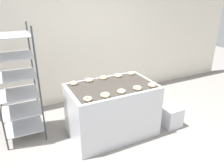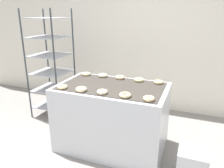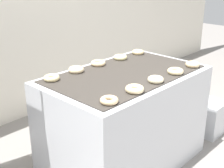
{
  "view_description": "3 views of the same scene",
  "coord_description": "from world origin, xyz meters",
  "px_view_note": "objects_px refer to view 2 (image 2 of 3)",
  "views": [
    {
      "loc": [
        -1.36,
        -2.07,
        2.14
      ],
      "look_at": [
        0.0,
        0.67,
        0.87
      ],
      "focal_mm": 35.0,
      "sensor_mm": 36.0,
      "label": 1
    },
    {
      "loc": [
        0.92,
        -1.69,
        1.71
      ],
      "look_at": [
        0.0,
        0.67,
        0.87
      ],
      "focal_mm": 35.0,
      "sensor_mm": 36.0,
      "label": 2
    },
    {
      "loc": [
        -1.79,
        -0.88,
        1.66
      ],
      "look_at": [
        0.0,
        0.82,
        0.71
      ],
      "focal_mm": 50.0,
      "sensor_mm": 36.0,
      "label": 3
    }
  ],
  "objects_px": {
    "baking_rack_cart": "(51,64)",
    "donut_far_leftmost": "(86,74)",
    "donut_far_left": "(103,75)",
    "donut_far_rightmost": "(158,82)",
    "donut_near_rightmost": "(149,98)",
    "donut_far_center": "(120,77)",
    "fryer_machine": "(112,117)",
    "donut_near_left": "(81,89)",
    "glaze_bin": "(192,165)",
    "donut_far_right": "(139,80)",
    "donut_near_center": "(102,92)",
    "donut_near_right": "(125,95)",
    "donut_near_leftmost": "(63,87)"
  },
  "relations": [
    {
      "from": "baking_rack_cart",
      "to": "donut_far_leftmost",
      "type": "relative_size",
      "value": 14.59
    },
    {
      "from": "donut_far_left",
      "to": "donut_far_rightmost",
      "type": "xyz_separation_m",
      "value": [
        0.77,
        -0.02,
        -0.0
      ]
    },
    {
      "from": "donut_near_rightmost",
      "to": "donut_far_center",
      "type": "relative_size",
      "value": 0.94
    },
    {
      "from": "fryer_machine",
      "to": "baking_rack_cart",
      "type": "height_order",
      "value": "baking_rack_cart"
    },
    {
      "from": "donut_near_rightmost",
      "to": "donut_far_center",
      "type": "bearing_deg",
      "value": 130.63
    },
    {
      "from": "donut_near_rightmost",
      "to": "donut_far_left",
      "type": "relative_size",
      "value": 0.94
    },
    {
      "from": "donut_far_left",
      "to": "donut_far_center",
      "type": "xyz_separation_m",
      "value": [
        0.25,
        0.0,
        -0.0
      ]
    },
    {
      "from": "donut_near_left",
      "to": "donut_far_leftmost",
      "type": "xyz_separation_m",
      "value": [
        -0.25,
        0.6,
        -0.0
      ]
    },
    {
      "from": "donut_near_rightmost",
      "to": "baking_rack_cart",
      "type": "bearing_deg",
      "value": 154.78
    },
    {
      "from": "glaze_bin",
      "to": "donut_near_rightmost",
      "type": "bearing_deg",
      "value": -176.53
    },
    {
      "from": "fryer_machine",
      "to": "glaze_bin",
      "type": "height_order",
      "value": "fryer_machine"
    },
    {
      "from": "donut_far_leftmost",
      "to": "donut_far_rightmost",
      "type": "distance_m",
      "value": 1.02
    },
    {
      "from": "glaze_bin",
      "to": "donut_far_right",
      "type": "distance_m",
      "value": 1.16
    },
    {
      "from": "fryer_machine",
      "to": "donut_far_leftmost",
      "type": "distance_m",
      "value": 0.74
    },
    {
      "from": "donut_near_center",
      "to": "donut_far_center",
      "type": "distance_m",
      "value": 0.6
    },
    {
      "from": "donut_far_leftmost",
      "to": "donut_far_right",
      "type": "relative_size",
      "value": 0.95
    },
    {
      "from": "donut_far_center",
      "to": "donut_far_right",
      "type": "height_order",
      "value": "same"
    },
    {
      "from": "donut_near_right",
      "to": "fryer_machine",
      "type": "bearing_deg",
      "value": 131.8
    },
    {
      "from": "glaze_bin",
      "to": "donut_near_left",
      "type": "bearing_deg",
      "value": -178.5
    },
    {
      "from": "donut_near_center",
      "to": "donut_far_right",
      "type": "bearing_deg",
      "value": 65.99
    },
    {
      "from": "donut_far_left",
      "to": "donut_far_rightmost",
      "type": "relative_size",
      "value": 1.09
    },
    {
      "from": "donut_near_center",
      "to": "donut_far_left",
      "type": "bearing_deg",
      "value": 112.94
    },
    {
      "from": "donut_near_right",
      "to": "donut_far_center",
      "type": "distance_m",
      "value": 0.66
    },
    {
      "from": "donut_near_left",
      "to": "baking_rack_cart",
      "type": "bearing_deg",
      "value": 140.44
    },
    {
      "from": "baking_rack_cart",
      "to": "donut_far_left",
      "type": "bearing_deg",
      "value": -13.28
    },
    {
      "from": "donut_near_left",
      "to": "donut_far_left",
      "type": "height_order",
      "value": "donut_near_left"
    },
    {
      "from": "donut_near_center",
      "to": "donut_far_left",
      "type": "height_order",
      "value": "donut_far_left"
    },
    {
      "from": "donut_far_rightmost",
      "to": "donut_far_leftmost",
      "type": "bearing_deg",
      "value": 179.77
    },
    {
      "from": "fryer_machine",
      "to": "baking_rack_cart",
      "type": "bearing_deg",
      "value": 156.89
    },
    {
      "from": "baking_rack_cart",
      "to": "donut_far_right",
      "type": "xyz_separation_m",
      "value": [
        1.56,
        -0.26,
        -0.03
      ]
    },
    {
      "from": "donut_near_leftmost",
      "to": "donut_far_leftmost",
      "type": "relative_size",
      "value": 0.98
    },
    {
      "from": "fryer_machine",
      "to": "donut_near_rightmost",
      "type": "xyz_separation_m",
      "value": [
        0.52,
        -0.3,
        0.45
      ]
    },
    {
      "from": "donut_far_left",
      "to": "donut_far_right",
      "type": "relative_size",
      "value": 1.0
    },
    {
      "from": "donut_near_center",
      "to": "donut_far_right",
      "type": "relative_size",
      "value": 0.95
    },
    {
      "from": "donut_near_center",
      "to": "donut_near_rightmost",
      "type": "relative_size",
      "value": 1.01
    },
    {
      "from": "fryer_machine",
      "to": "donut_far_leftmost",
      "type": "xyz_separation_m",
      "value": [
        -0.51,
        0.29,
        0.44
      ]
    },
    {
      "from": "donut_near_center",
      "to": "donut_far_rightmost",
      "type": "xyz_separation_m",
      "value": [
        0.51,
        0.58,
        -0.0
      ]
    },
    {
      "from": "donut_far_rightmost",
      "to": "donut_near_right",
      "type": "bearing_deg",
      "value": -113.09
    },
    {
      "from": "donut_near_rightmost",
      "to": "donut_near_center",
      "type": "bearing_deg",
      "value": 179.27
    },
    {
      "from": "glaze_bin",
      "to": "donut_far_right",
      "type": "xyz_separation_m",
      "value": [
        -0.74,
        0.57,
        0.69
      ]
    },
    {
      "from": "baking_rack_cart",
      "to": "donut_near_center",
      "type": "distance_m",
      "value": 1.55
    },
    {
      "from": "donut_far_leftmost",
      "to": "donut_far_rightmost",
      "type": "relative_size",
      "value": 1.04
    },
    {
      "from": "fryer_machine",
      "to": "donut_near_leftmost",
      "type": "height_order",
      "value": "donut_near_leftmost"
    },
    {
      "from": "donut_near_center",
      "to": "donut_far_right",
      "type": "distance_m",
      "value": 0.64
    },
    {
      "from": "donut_near_center",
      "to": "donut_far_center",
      "type": "height_order",
      "value": "donut_near_center"
    },
    {
      "from": "glaze_bin",
      "to": "donut_far_leftmost",
      "type": "distance_m",
      "value": 1.76
    },
    {
      "from": "donut_far_center",
      "to": "baking_rack_cart",
      "type": "bearing_deg",
      "value": 169.33
    },
    {
      "from": "donut_far_rightmost",
      "to": "donut_near_leftmost",
      "type": "bearing_deg",
      "value": -149.76
    },
    {
      "from": "baking_rack_cart",
      "to": "donut_near_left",
      "type": "distance_m",
      "value": 1.35
    },
    {
      "from": "baking_rack_cart",
      "to": "donut_near_leftmost",
      "type": "relative_size",
      "value": 14.93
    }
  ]
}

